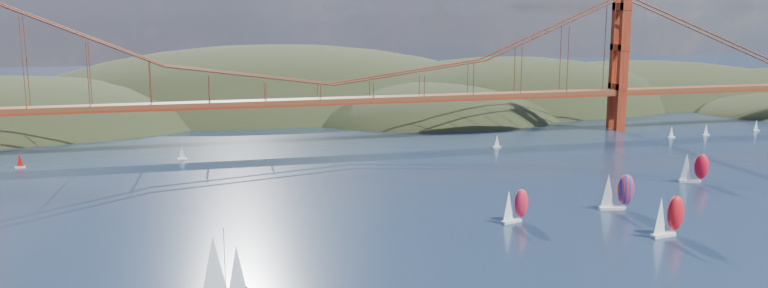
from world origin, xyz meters
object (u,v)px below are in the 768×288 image
racer_1 (668,215)px  racer_rwb (617,191)px  racer_3 (693,167)px  racer_0 (515,205)px  sloop_navy (221,268)px

racer_1 → racer_rwb: racer_rwb is taller
racer_1 → racer_3: size_ratio=1.06×
racer_1 → racer_rwb: size_ratio=0.99×
racer_3 → racer_rwb: 43.45m
racer_0 → racer_1: 33.95m
sloop_navy → racer_rwb: bearing=7.0°
racer_0 → racer_rwb: 29.72m
sloop_navy → racer_rwb: (98.92, 35.37, -0.94)m
racer_1 → racer_3: bearing=36.0°
racer_0 → racer_3: (67.53, 24.84, 0.35)m
racer_3 → racer_rwb: bearing=-134.7°
racer_0 → racer_rwb: bearing=-10.0°
racer_rwb → racer_0: bearing=-163.0°
racer_3 → racer_1: bearing=-115.5°
racer_0 → racer_3: size_ratio=0.92×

